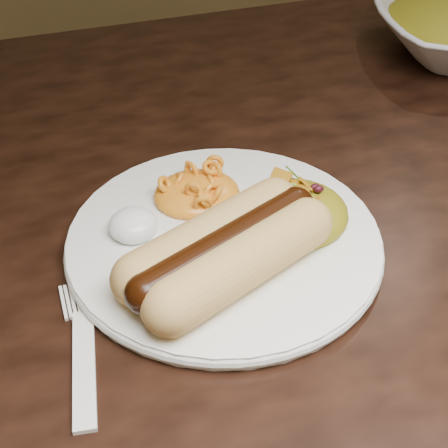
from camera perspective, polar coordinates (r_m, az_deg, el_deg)
name	(u,v)px	position (r m, az deg, el deg)	size (l,w,h in m)	color
table	(298,264)	(0.64, 6.83, -3.66)	(1.60, 0.90, 0.75)	black
plate	(224,240)	(0.52, 0.00, -1.43)	(0.26, 0.26, 0.01)	white
hotdog	(227,249)	(0.47, 0.25, -2.30)	(0.15, 0.12, 0.04)	tan
mac_and_cheese	(196,184)	(0.54, -2.53, 3.70)	(0.08, 0.07, 0.03)	orange
sour_cream	(133,221)	(0.51, -8.35, 0.28)	(0.04, 0.04, 0.02)	white
taco_salad	(295,204)	(0.52, 6.47, 1.79)	(0.09, 0.09, 0.04)	#BB6B08
fork	(84,367)	(0.44, -12.67, -12.65)	(0.02, 0.13, 0.00)	white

